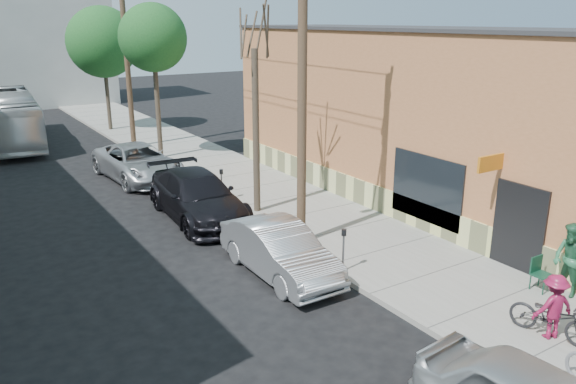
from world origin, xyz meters
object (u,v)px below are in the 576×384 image
tree_bare (256,133)px  cyclist (553,307)px  parking_meter_near (344,243)px  tree_leafy_far (103,42)px  patio_chair_a (542,275)px  car_3 (138,163)px  car_1 (280,250)px  bus (13,119)px  parking_meter_far (222,180)px  tree_leafy_mid (153,38)px  utility_pole_near (301,73)px  patron_green (570,260)px  car_2 (197,196)px

tree_bare → cyclist: (1.20, -10.96, -2.15)m
parking_meter_near → tree_leafy_far: tree_leafy_far is taller
patio_chair_a → car_3: car_3 is taller
car_1 → bus: bus is taller
tree_bare → parking_meter_near: bearing=-95.4°
parking_meter_far → patio_chair_a: parking_meter_far is taller
tree_leafy_mid → car_3: size_ratio=1.34×
car_1 → car_3: 11.71m
utility_pole_near → patio_chair_a: bearing=-60.4°
tree_bare → tree_leafy_mid: 10.33m
parking_meter_far → patron_green: 12.39m
car_3 → tree_bare: bearing=-77.0°
cyclist → car_3: (-3.34, 17.90, -0.12)m
tree_leafy_mid → bus: (-5.65, 8.16, -4.53)m
patio_chair_a → cyclist: size_ratio=0.59×
cyclist → car_3: cyclist is taller
parking_meter_far → tree_leafy_far: (0.55, 17.12, 4.53)m
parking_meter_near → cyclist: size_ratio=0.83×
tree_leafy_mid → patron_green: (3.40, -19.85, -4.91)m
patio_chair_a → car_2: size_ratio=0.15×
parking_meter_near → parking_meter_far: (0.00, 7.58, 0.00)m
tree_leafy_mid → patio_chair_a: size_ratio=8.54×
tree_leafy_far → tree_leafy_mid: bearing=-90.0°
tree_leafy_mid → tree_leafy_far: tree_leafy_far is taller
parking_meter_near → parking_meter_far: size_ratio=1.00×
tree_leafy_far → patio_chair_a: 28.98m
tree_bare → tree_leafy_far: 19.06m
parking_meter_far → car_1: 6.72m
patio_chair_a → cyclist: (-1.85, -1.46, 0.31)m
tree_bare → cyclist: size_ratio=3.88×
tree_bare → tree_leafy_mid: (0.00, 9.89, 2.95)m
car_2 → tree_bare: bearing=-18.8°
car_3 → bus: bus is taller
patio_chair_a → car_3: size_ratio=0.16×
car_1 → cyclist: bearing=-62.2°
parking_meter_far → car_2: car_2 is taller
tree_bare → car_1: tree_bare is taller
patio_chair_a → parking_meter_near: bearing=134.0°
car_3 → tree_leafy_mid: bearing=50.1°
tree_leafy_mid → car_2: 10.66m
tree_leafy_far → bus: bearing=-171.5°
car_1 → bus: bearing=99.5°
patio_chair_a → car_3: (-5.19, 16.43, 0.19)m
parking_meter_far → tree_leafy_far: bearing=88.2°
parking_meter_far → tree_bare: (0.55, -1.78, 2.07)m
parking_meter_near → car_2: car_2 is taller
tree_leafy_far → patio_chair_a: tree_leafy_far is taller
patron_green → car_2: patron_green is taller
utility_pole_near → car_1: (-1.59, -1.37, -4.67)m
tree_leafy_mid → cyclist: (1.20, -20.85, -5.10)m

